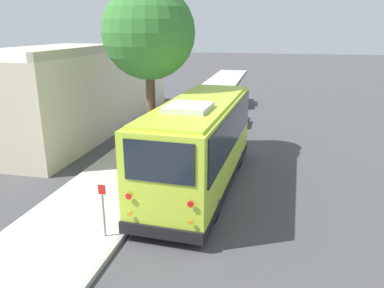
{
  "coord_description": "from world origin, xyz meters",
  "views": [
    {
      "loc": [
        -13.97,
        -2.39,
        5.97
      ],
      "look_at": [
        0.63,
        0.85,
        1.3
      ],
      "focal_mm": 35.0,
      "sensor_mm": 36.0,
      "label": 1
    }
  ],
  "objects_px": {
    "sign_post_near": "(103,210)",
    "parked_sedan_blue": "(225,116)",
    "parked_sedan_white": "(237,97)",
    "street_tree": "(149,26)",
    "shuttle_bus": "(200,140)",
    "sign_post_far": "(123,194)"
  },
  "relations": [
    {
      "from": "parked_sedan_blue",
      "to": "sign_post_near",
      "type": "distance_m",
      "value": 14.28
    },
    {
      "from": "street_tree",
      "to": "sign_post_near",
      "type": "xyz_separation_m",
      "value": [
        -7.11,
        -0.86,
        -5.03
      ]
    },
    {
      "from": "shuttle_bus",
      "to": "parked_sedan_white",
      "type": "height_order",
      "value": "shuttle_bus"
    },
    {
      "from": "parked_sedan_white",
      "to": "street_tree",
      "type": "relative_size",
      "value": 0.57
    },
    {
      "from": "shuttle_bus",
      "to": "street_tree",
      "type": "bearing_deg",
      "value": 48.89
    },
    {
      "from": "parked_sedan_blue",
      "to": "street_tree",
      "type": "bearing_deg",
      "value": 161.44
    },
    {
      "from": "parked_sedan_blue",
      "to": "parked_sedan_white",
      "type": "xyz_separation_m",
      "value": [
        7.14,
        -0.02,
        -0.02
      ]
    },
    {
      "from": "sign_post_near",
      "to": "parked_sedan_white",
      "type": "bearing_deg",
      "value": -4.3
    },
    {
      "from": "sign_post_near",
      "to": "sign_post_far",
      "type": "distance_m",
      "value": 1.39
    },
    {
      "from": "parked_sedan_white",
      "to": "sign_post_near",
      "type": "bearing_deg",
      "value": 170.75
    },
    {
      "from": "sign_post_near",
      "to": "sign_post_far",
      "type": "relative_size",
      "value": 1.16
    },
    {
      "from": "shuttle_bus",
      "to": "sign_post_far",
      "type": "height_order",
      "value": "shuttle_bus"
    },
    {
      "from": "shuttle_bus",
      "to": "sign_post_near",
      "type": "bearing_deg",
      "value": 159.56
    },
    {
      "from": "parked_sedan_white",
      "to": "sign_post_far",
      "type": "xyz_separation_m",
      "value": [
        -19.94,
        1.61,
        0.25
      ]
    },
    {
      "from": "parked_sedan_blue",
      "to": "parked_sedan_white",
      "type": "relative_size",
      "value": 0.96
    },
    {
      "from": "shuttle_bus",
      "to": "parked_sedan_blue",
      "type": "height_order",
      "value": "shuttle_bus"
    },
    {
      "from": "shuttle_bus",
      "to": "sign_post_far",
      "type": "bearing_deg",
      "value": 150.69
    },
    {
      "from": "parked_sedan_white",
      "to": "parked_sedan_blue",
      "type": "bearing_deg",
      "value": 174.92
    },
    {
      "from": "shuttle_bus",
      "to": "parked_sedan_white",
      "type": "xyz_separation_m",
      "value": [
        16.92,
        0.31,
        -1.32
      ]
    },
    {
      "from": "shuttle_bus",
      "to": "street_tree",
      "type": "distance_m",
      "value": 5.64
    },
    {
      "from": "sign_post_near",
      "to": "parked_sedan_blue",
      "type": "bearing_deg",
      "value": -6.39
    },
    {
      "from": "shuttle_bus",
      "to": "parked_sedan_blue",
      "type": "bearing_deg",
      "value": 4.98
    }
  ]
}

